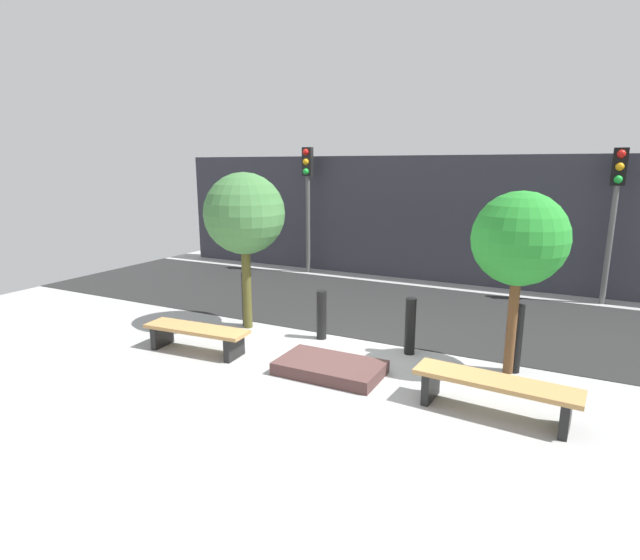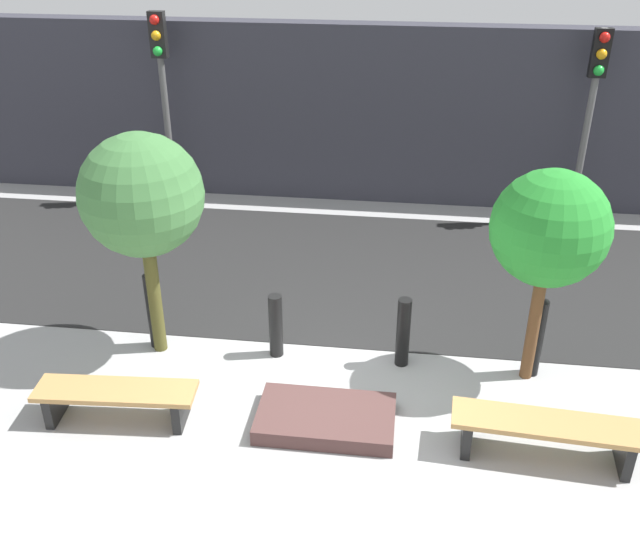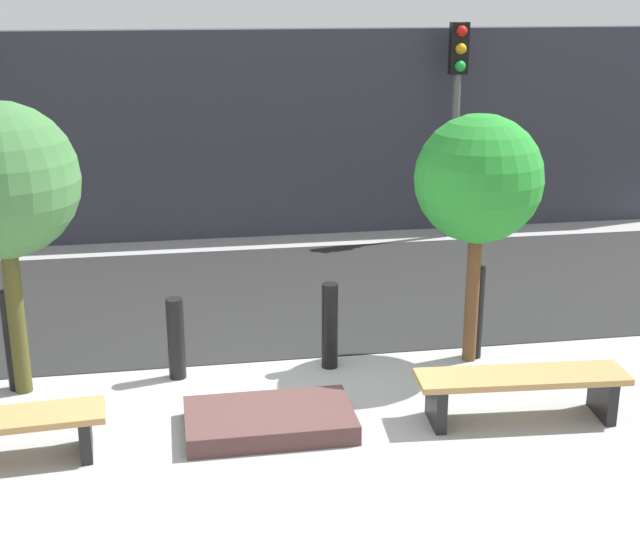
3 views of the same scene
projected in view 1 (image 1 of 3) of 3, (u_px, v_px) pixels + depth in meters
ground_plane at (335, 369)px, 7.54m from camera, size 18.00×18.00×0.00m
road_strip at (407, 310)px, 10.63m from camera, size 18.00×4.36×0.01m
building_facade at (446, 219)px, 13.05m from camera, size 16.20×0.50×3.27m
bench_left at (197, 334)px, 8.18m from camera, size 1.83×0.59×0.43m
bench_right at (495, 389)px, 6.10m from camera, size 1.99×0.61×0.47m
planter_bed at (330, 368)px, 7.37m from camera, size 1.54×0.90×0.19m
tree_behind_left_bench at (244, 215)px, 9.02m from camera, size 1.48×1.48×2.90m
tree_behind_right_bench at (520, 240)px, 6.98m from camera, size 1.33×1.33×2.67m
bollard_far_left at (246, 299)px, 9.48m from camera, size 0.16×0.16×1.05m
bollard_left at (322, 315)px, 8.78m from camera, size 0.18×0.18×0.87m
bollard_center at (410, 326)px, 8.06m from camera, size 0.17×0.17×0.94m
bollard_right at (516, 339)px, 7.34m from camera, size 0.16×0.16×1.04m
traffic_light_west at (307, 187)px, 13.88m from camera, size 0.28×0.27×3.50m
traffic_light_mid_west at (615, 198)px, 10.59m from camera, size 0.28×0.27×3.37m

